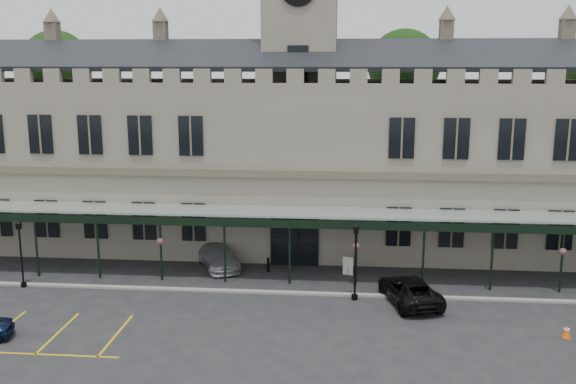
# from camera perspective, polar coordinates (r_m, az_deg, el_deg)

# --- Properties ---
(ground) EXTENTS (140.00, 140.00, 0.00)m
(ground) POSITION_cam_1_polar(r_m,az_deg,el_deg) (33.03, -0.95, -12.39)
(ground) COLOR #232325
(station_building) EXTENTS (60.00, 10.36, 17.30)m
(station_building) POSITION_cam_1_polar(r_m,az_deg,el_deg) (46.54, 1.09, 3.03)
(station_building) COLOR slate
(station_building) RESTS_ON ground
(clock_tower) EXTENTS (5.60, 5.60, 24.80)m
(clock_tower) POSITION_cam_1_polar(r_m,az_deg,el_deg) (46.09, 1.13, 11.24)
(clock_tower) COLOR slate
(clock_tower) RESTS_ON ground
(canopy) EXTENTS (50.00, 4.10, 4.30)m
(canopy) POSITION_cam_1_polar(r_m,az_deg,el_deg) (39.18, 0.19, -4.72)
(canopy) COLOR #8C9E93
(canopy) RESTS_ON ground
(kerb) EXTENTS (60.00, 0.40, 0.12)m
(kerb) POSITION_cam_1_polar(r_m,az_deg,el_deg) (38.08, -0.07, -8.94)
(kerb) COLOR gray
(kerb) RESTS_ON ground
(tree_behind_left) EXTENTS (6.00, 6.00, 16.00)m
(tree_behind_left) POSITION_cam_1_polar(r_m,az_deg,el_deg) (60.49, -19.87, 10.40)
(tree_behind_left) COLOR #332314
(tree_behind_left) RESTS_ON ground
(tree_behind_mid) EXTENTS (6.00, 6.00, 16.00)m
(tree_behind_mid) POSITION_cam_1_polar(r_m,az_deg,el_deg) (55.19, 10.26, 10.83)
(tree_behind_mid) COLOR #332314
(tree_behind_mid) RESTS_ON ground
(lamp_post_left) EXTENTS (0.40, 0.40, 4.25)m
(lamp_post_left) POSITION_cam_1_polar(r_m,az_deg,el_deg) (41.58, -22.69, -4.52)
(lamp_post_left) COLOR black
(lamp_post_left) RESTS_ON ground
(lamp_post_mid) EXTENTS (0.44, 0.44, 4.63)m
(lamp_post_mid) POSITION_cam_1_polar(r_m,az_deg,el_deg) (36.52, 6.02, -5.46)
(lamp_post_mid) COLOR black
(lamp_post_mid) RESTS_ON ground
(traffic_cone) EXTENTS (0.42, 0.42, 0.66)m
(traffic_cone) POSITION_cam_1_polar(r_m,az_deg,el_deg) (35.17, 23.53, -11.29)
(traffic_cone) COLOR #FA5F07
(traffic_cone) RESTS_ON ground
(sign_board) EXTENTS (0.66, 0.26, 1.16)m
(sign_board) POSITION_cam_1_polar(r_m,az_deg,el_deg) (41.27, 5.35, -6.59)
(sign_board) COLOR black
(sign_board) RESTS_ON ground
(bollard_left) EXTENTS (0.17, 0.17, 0.95)m
(bollard_left) POSITION_cam_1_polar(r_m,az_deg,el_deg) (41.67, -1.78, -6.49)
(bollard_left) COLOR black
(bollard_left) RESTS_ON ground
(bollard_right) EXTENTS (0.17, 0.17, 0.98)m
(bollard_right) POSITION_cam_1_polar(r_m,az_deg,el_deg) (41.41, 5.28, -6.64)
(bollard_right) COLOR black
(bollard_right) RESTS_ON ground
(car_taxi) EXTENTS (3.97, 5.34, 1.44)m
(car_taxi) POSITION_cam_1_polar(r_m,az_deg,el_deg) (42.77, -6.24, -5.73)
(car_taxi) COLOR #A3A6AB
(car_taxi) RESTS_ON ground
(car_van) EXTENTS (3.73, 5.75, 1.47)m
(car_van) POSITION_cam_1_polar(r_m,az_deg,el_deg) (37.19, 10.75, -8.56)
(car_van) COLOR black
(car_van) RESTS_ON ground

